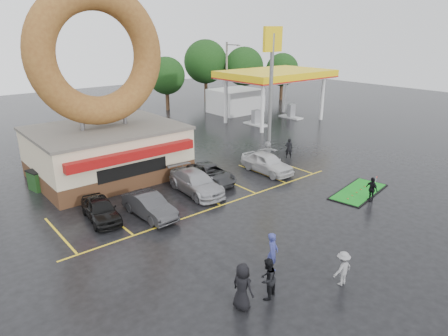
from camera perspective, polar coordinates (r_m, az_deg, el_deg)
ground at (r=22.61m, az=5.11°, el=-8.11°), size 120.00×120.00×0.00m
donut_shop at (r=29.96m, az=-16.78°, el=7.08°), size 10.20×8.70×13.50m
gas_station at (r=49.50m, az=4.82°, el=11.45°), size 12.30×13.65×5.90m
shell_sign at (r=37.90m, az=6.84°, el=14.60°), size 2.20×0.36×10.60m
streetlight_mid at (r=39.93m, az=-12.14°, el=10.80°), size 0.40×2.21×9.00m
streetlight_right at (r=47.42m, az=0.45°, el=12.49°), size 0.40×2.21×9.00m
tree_far_a at (r=59.98m, az=2.89°, el=14.27°), size 5.60×5.60×8.00m
tree_far_b at (r=62.86m, az=8.31°, el=13.73°), size 4.90×4.90×7.00m
tree_far_c at (r=60.45m, az=-2.65°, el=14.93°), size 6.30×6.30×9.00m
tree_far_d at (r=54.43m, az=-8.23°, el=12.91°), size 4.90×4.90×7.00m
car_black at (r=23.90m, az=-17.21°, el=-5.64°), size 2.00×3.99×1.31m
car_dgrey at (r=23.63m, az=-10.60°, el=-5.31°), size 1.66×4.17×1.35m
car_silver at (r=26.58m, az=-4.01°, el=-2.07°), size 2.40×5.11×1.44m
car_grey at (r=28.49m, az=-1.90°, el=-0.77°), size 2.44×4.59×1.23m
car_white at (r=30.45m, az=6.15°, el=0.77°), size 1.93×4.55×1.54m
person_blue at (r=18.21m, az=6.95°, el=-11.96°), size 0.84×0.74×1.94m
person_blackjkt at (r=16.69m, az=6.23°, el=-15.47°), size 1.03×0.91×1.77m
person_hoodie at (r=18.13m, az=16.60°, el=-13.58°), size 1.04×0.64×1.55m
person_bystander at (r=16.05m, az=2.64°, el=-16.56°), size 0.75×1.03×1.95m
person_cameraman at (r=26.93m, az=20.33°, el=-2.84°), size 0.61×0.99×1.58m
person_walker_near at (r=32.65m, az=6.25°, el=2.29°), size 1.66×1.45×1.81m
person_walker_far at (r=34.11m, az=9.25°, el=2.81°), size 0.73×0.72×1.71m
dumpster at (r=30.02m, az=-24.30°, el=-1.40°), size 2.01×1.55×1.30m
putting_green at (r=28.29m, az=18.68°, el=-3.22°), size 5.31×3.00×0.63m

